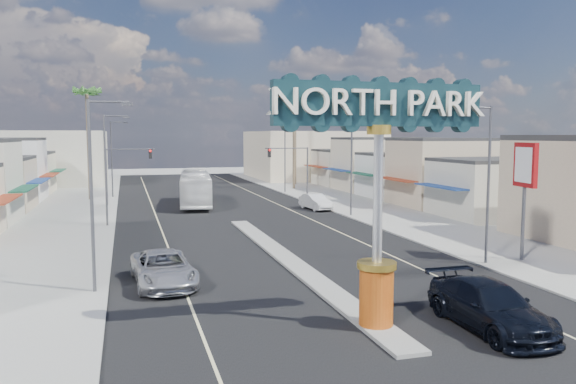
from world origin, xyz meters
TOP-DOWN VIEW (x-y plane):
  - ground at (0.00, 30.00)m, footprint 160.00×160.00m
  - road at (0.00, 30.00)m, footprint 20.00×120.00m
  - median_island at (0.00, 14.00)m, footprint 1.30×30.00m
  - sidewalk_left at (-14.00, 30.00)m, footprint 8.00×120.00m
  - sidewalk_right at (14.00, 30.00)m, footprint 8.00×120.00m
  - storefront_row_right at (24.00, 43.00)m, footprint 12.00×42.00m
  - backdrop_far_left at (-22.00, 75.00)m, footprint 20.00×20.00m
  - backdrop_far_right at (22.00, 75.00)m, footprint 20.00×20.00m
  - gateway_sign at (0.00, 1.98)m, footprint 8.20×1.50m
  - traffic_signal_left at (-9.18, 43.99)m, footprint 5.09×0.45m
  - traffic_signal_right at (9.18, 43.99)m, footprint 5.09×0.45m
  - streetlight_l_near at (-10.43, 10.00)m, footprint 2.03×0.22m
  - streetlight_l_mid at (-10.43, 30.00)m, footprint 2.03×0.22m
  - streetlight_l_far at (-10.43, 52.00)m, footprint 2.03×0.22m
  - streetlight_r_near at (10.43, 10.00)m, footprint 2.03×0.22m
  - streetlight_r_mid at (10.43, 30.00)m, footprint 2.03×0.22m
  - streetlight_r_far at (10.43, 52.00)m, footprint 2.03×0.22m
  - palm_left_far at (-13.00, 50.00)m, footprint 2.60×2.60m
  - palm_right_mid at (13.00, 56.00)m, footprint 2.60×2.60m
  - palm_right_far at (15.00, 62.00)m, footprint 2.60×2.60m
  - suv_left at (-7.41, 10.64)m, footprint 3.21×6.20m
  - suv_right at (4.15, 0.76)m, footprint 2.56×6.19m
  - car_parked_right at (9.00, 35.26)m, footprint 2.21×4.88m
  - city_bus at (-2.05, 41.94)m, footprint 4.43×13.16m
  - bank_pylon_sign at (13.10, 10.09)m, footprint 0.57×2.15m

SIDE VIEW (x-z plane):
  - ground at x=0.00m, z-range 0.00..0.00m
  - road at x=0.00m, z-range 0.00..0.01m
  - sidewalk_left at x=-14.00m, z-range 0.00..0.12m
  - sidewalk_right at x=14.00m, z-range 0.00..0.12m
  - median_island at x=0.00m, z-range 0.00..0.16m
  - car_parked_right at x=9.00m, z-range 0.00..1.55m
  - suv_left at x=-7.41m, z-range 0.00..1.67m
  - suv_right at x=4.15m, z-range 0.00..1.79m
  - city_bus at x=-2.05m, z-range 0.00..3.60m
  - storefront_row_right at x=24.00m, z-range 0.00..6.00m
  - backdrop_far_left at x=-22.00m, z-range 0.00..8.00m
  - backdrop_far_right at x=22.00m, z-range 0.00..8.00m
  - traffic_signal_left at x=-9.18m, z-range 1.27..7.27m
  - traffic_signal_right at x=9.18m, z-range 1.27..7.27m
  - streetlight_l_near at x=-10.43m, z-range 0.57..9.57m
  - streetlight_l_mid at x=-10.43m, z-range 0.57..9.57m
  - streetlight_l_far at x=-10.43m, z-range 0.57..9.57m
  - streetlight_r_near at x=10.43m, z-range 0.57..9.57m
  - streetlight_r_mid at x=10.43m, z-range 0.57..9.57m
  - streetlight_r_far at x=10.43m, z-range 0.57..9.57m
  - bank_pylon_sign at x=13.10m, z-range 1.87..8.71m
  - gateway_sign at x=0.00m, z-range 1.35..10.50m
  - palm_right_mid at x=13.00m, z-range 4.55..16.65m
  - palm_left_far at x=-13.00m, z-range 4.95..18.05m
  - palm_right_far at x=15.00m, z-range 5.34..19.44m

